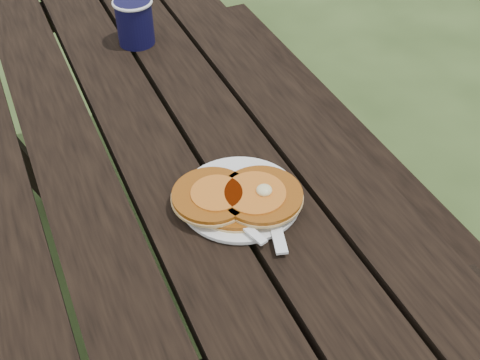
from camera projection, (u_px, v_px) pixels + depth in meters
name	position (u px, v px, depth m)	size (l,w,h in m)	color
ground	(161.00, 315.00, 1.78)	(60.00, 60.00, 0.00)	#30441D
picnic_table	(148.00, 232.00, 1.53)	(1.36, 1.80, 0.75)	black
plate	(240.00, 199.00, 1.07)	(0.21, 0.21, 0.01)	white
pancake_stack	(238.00, 197.00, 1.04)	(0.22, 0.18, 0.04)	#A05212
knife	(272.00, 214.00, 1.03)	(0.02, 0.18, 0.01)	white
fork	(243.00, 224.00, 1.01)	(0.03, 0.16, 0.01)	white
coffee_cup	(134.00, 19.00, 1.44)	(0.10, 0.10, 0.11)	black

